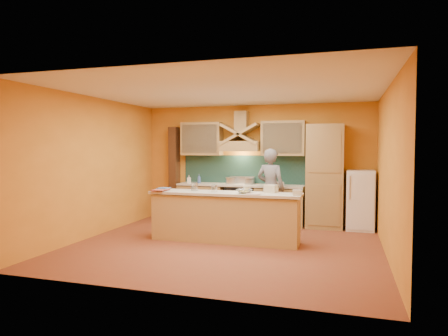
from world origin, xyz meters
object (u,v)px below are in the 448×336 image
(person, at_px, (271,189))
(kitchen_scale, at_px, (247,190))
(mixing_bowl, at_px, (244,191))
(fridge, at_px, (360,200))
(stove, at_px, (240,204))

(person, distance_m, kitchen_scale, 1.34)
(kitchen_scale, relative_size, mixing_bowl, 0.38)
(fridge, bearing_deg, kitchen_scale, -139.47)
(fridge, bearing_deg, mixing_bowl, -136.84)
(fridge, xyz_separation_m, kitchen_scale, (-2.09, -1.79, 0.34))
(fridge, xyz_separation_m, person, (-1.88, -0.47, 0.23))
(stove, height_order, kitchen_scale, kitchen_scale)
(fridge, height_order, kitchen_scale, fridge)
(fridge, distance_m, person, 1.95)
(kitchen_scale, height_order, mixing_bowl, kitchen_scale)
(kitchen_scale, bearing_deg, mixing_bowl, -113.93)
(person, xyz_separation_m, kitchen_scale, (-0.22, -1.32, 0.11))
(fridge, xyz_separation_m, mixing_bowl, (-2.10, -1.97, 0.33))
(stove, xyz_separation_m, kitchen_scale, (0.61, -1.79, 0.54))
(fridge, distance_m, mixing_bowl, 2.89)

